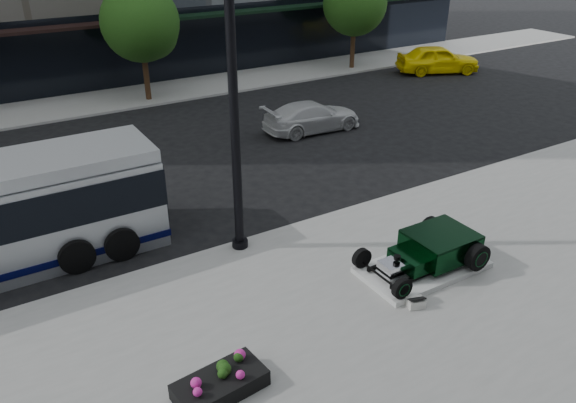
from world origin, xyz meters
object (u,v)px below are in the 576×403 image
flower_planter (220,384)px  lamppost (234,119)px  hot_rod (434,248)px  white_sedan (312,117)px  yellow_taxi (438,59)px

flower_planter → lamppost: bearing=59.1°
hot_rod → white_sedan: (3.33, 10.87, -0.05)m
lamppost → yellow_taxi: 22.99m
hot_rod → yellow_taxi: 21.91m
lamppost → white_sedan: size_ratio=1.84×
yellow_taxi → flower_planter: bearing=150.7°
hot_rod → white_sedan: size_ratio=0.72×
flower_planter → white_sedan: size_ratio=0.42×
flower_planter → white_sedan: white_sedan is taller
yellow_taxi → lamppost: bearing=145.4°
hot_rod → yellow_taxi: bearing=45.1°
hot_rod → flower_planter: 6.85m
lamppost → white_sedan: bearing=45.1°
lamppost → flower_planter: (-2.82, -4.70, -3.57)m
flower_planter → white_sedan: 15.67m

